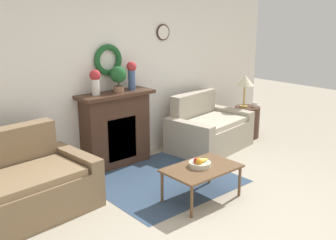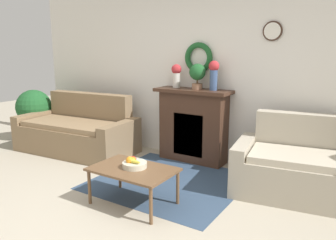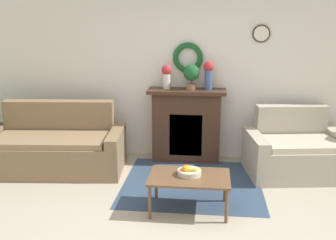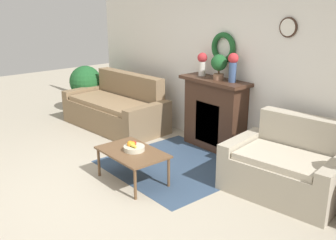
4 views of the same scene
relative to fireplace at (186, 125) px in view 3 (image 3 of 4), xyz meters
name	(u,v)px [view 3 (image 3 of 4)]	position (x,y,z in m)	size (l,w,h in m)	color
ground_plane	(181,237)	(0.10, -2.22, -0.56)	(16.00, 16.00, 0.00)	#ADA38E
floor_rug	(192,183)	(0.14, -0.90, -0.55)	(1.80, 1.69, 0.01)	#334760
wall_back	(194,70)	(0.10, 0.21, 0.80)	(6.80, 0.15, 2.70)	white
fireplace	(186,125)	(0.00, 0.00, 0.00)	(1.15, 0.41, 1.10)	#42281C
couch_left	(55,147)	(-1.86, -0.58, -0.23)	(2.04, 1.12, 0.94)	#846B4C
loveseat_right	(296,152)	(1.56, -0.39, -0.24)	(1.47, 1.09, 0.91)	#B2A893
coffee_table	(189,179)	(0.14, -1.63, -0.18)	(0.90, 0.59, 0.41)	brown
fruit_bowl	(189,171)	(0.13, -1.60, -0.10)	(0.27, 0.27, 0.12)	beige
vase_on_mantel_left	(167,75)	(-0.30, 0.01, 0.75)	(0.15, 0.15, 0.35)	silver
vase_on_mantel_right	(208,73)	(0.31, 0.01, 0.79)	(0.15, 0.15, 0.42)	#3D5684
potted_plant_on_mantel	(191,74)	(0.06, -0.01, 0.77)	(0.24, 0.24, 0.37)	#8E664C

